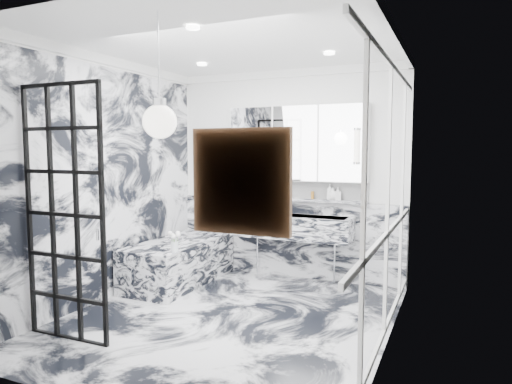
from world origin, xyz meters
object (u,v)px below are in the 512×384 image
at_px(crittall_door, 64,215).
at_px(mirror_cabinet, 297,143).
at_px(trough_sink, 292,226).
at_px(bathtub, 179,261).

bearing_deg(crittall_door, mirror_cabinet, 65.16).
height_order(trough_sink, bathtub, trough_sink).
relative_size(trough_sink, bathtub, 0.97).
height_order(crittall_door, trough_sink, crittall_door).
bearing_deg(bathtub, crittall_door, -87.79).
xyz_separation_m(mirror_cabinet, bathtub, (-1.32, -0.83, -1.54)).
xyz_separation_m(crittall_door, bathtub, (-0.07, 1.94, -0.88)).
bearing_deg(trough_sink, bathtub, -153.52).
bearing_deg(bathtub, mirror_cabinet, 32.06).
bearing_deg(trough_sink, crittall_door, -115.67).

